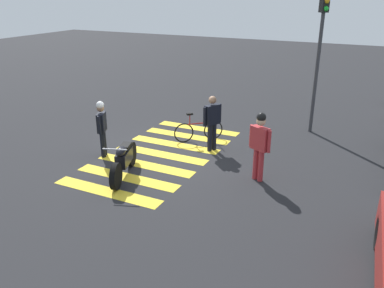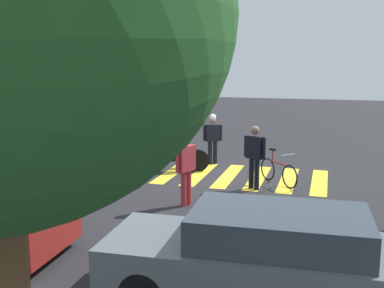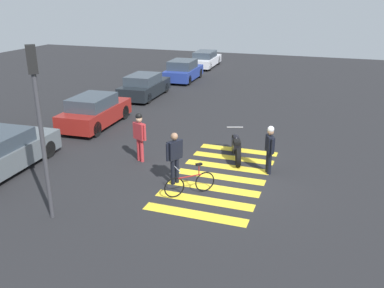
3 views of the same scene
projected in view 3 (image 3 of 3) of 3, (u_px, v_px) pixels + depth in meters
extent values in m
plane|color=#232326|center=(220.00, 177.00, 14.11)|extent=(60.00, 60.00, 0.00)
cylinder|color=black|center=(234.00, 143.00, 16.20)|extent=(0.70, 0.36, 0.69)
cylinder|color=black|center=(238.00, 158.00, 14.82)|extent=(0.70, 0.36, 0.69)
cube|color=black|center=(236.00, 146.00, 15.40)|extent=(0.85, 0.53, 0.36)
ellipsoid|color=black|center=(236.00, 137.00, 15.52)|extent=(0.53, 0.38, 0.24)
cube|color=black|center=(237.00, 142.00, 15.13)|extent=(0.49, 0.37, 0.12)
cylinder|color=#A5A5AD|center=(235.00, 127.00, 15.88)|extent=(0.24, 0.60, 0.04)
torus|color=black|center=(174.00, 187.00, 12.58)|extent=(0.48, 0.51, 0.66)
torus|color=black|center=(205.00, 182.00, 12.97)|extent=(0.48, 0.51, 0.66)
cylinder|color=maroon|center=(190.00, 176.00, 12.68)|extent=(0.58, 0.62, 0.04)
cylinder|color=maroon|center=(199.00, 170.00, 12.74)|extent=(0.05, 0.05, 0.34)
cube|color=black|center=(199.00, 164.00, 12.68)|extent=(0.21, 0.21, 0.06)
cylinder|color=#99999E|center=(177.00, 169.00, 12.42)|extent=(0.36, 0.33, 0.03)
cylinder|color=black|center=(269.00, 163.00, 14.19)|extent=(0.14, 0.14, 0.79)
cylinder|color=black|center=(268.00, 161.00, 14.36)|extent=(0.14, 0.14, 0.79)
cube|color=black|center=(270.00, 144.00, 14.04)|extent=(0.50, 0.38, 0.56)
sphere|color=#8C664C|center=(271.00, 132.00, 13.89)|extent=(0.22, 0.22, 0.22)
cylinder|color=black|center=(272.00, 147.00, 13.78)|extent=(0.09, 0.09, 0.53)
cylinder|color=black|center=(268.00, 141.00, 14.30)|extent=(0.09, 0.09, 0.53)
sphere|color=white|center=(271.00, 129.00, 13.86)|extent=(0.23, 0.23, 0.23)
cylinder|color=black|center=(177.00, 170.00, 13.54)|extent=(0.14, 0.14, 0.87)
cylinder|color=black|center=(173.00, 172.00, 13.43)|extent=(0.14, 0.14, 0.87)
cube|color=black|center=(175.00, 150.00, 13.23)|extent=(0.54, 0.41, 0.61)
sphere|color=#8C664C|center=(174.00, 136.00, 13.07)|extent=(0.23, 0.23, 0.23)
cylinder|color=black|center=(181.00, 148.00, 13.43)|extent=(0.09, 0.09, 0.58)
cylinder|color=black|center=(167.00, 152.00, 13.03)|extent=(0.09, 0.09, 0.58)
cylinder|color=#B22D33|center=(139.00, 149.00, 15.34)|extent=(0.14, 0.14, 0.86)
cylinder|color=#B22D33|center=(142.00, 151.00, 15.23)|extent=(0.14, 0.14, 0.86)
cube|color=#B22D33|center=(139.00, 131.00, 15.03)|extent=(0.39, 0.54, 0.61)
sphere|color=tan|center=(139.00, 119.00, 14.87)|extent=(0.23, 0.23, 0.23)
cylinder|color=#B22D33|center=(134.00, 129.00, 15.23)|extent=(0.09, 0.09, 0.58)
cylinder|color=#B22D33|center=(145.00, 133.00, 14.83)|extent=(0.09, 0.09, 0.58)
sphere|color=black|center=(139.00, 116.00, 14.83)|extent=(0.25, 0.25, 0.25)
cube|color=yellow|center=(195.00, 214.00, 11.71)|extent=(0.45, 3.07, 0.01)
cube|color=yellow|center=(204.00, 200.00, 12.51)|extent=(0.45, 3.07, 0.01)
cube|color=yellow|center=(213.00, 188.00, 13.31)|extent=(0.45, 3.07, 0.01)
cube|color=yellow|center=(220.00, 177.00, 14.10)|extent=(0.45, 3.07, 0.01)
cube|color=yellow|center=(227.00, 167.00, 14.90)|extent=(0.45, 3.07, 0.01)
cube|color=yellow|center=(233.00, 158.00, 15.70)|extent=(0.45, 3.07, 0.01)
cube|color=yellow|center=(238.00, 150.00, 16.50)|extent=(0.45, 3.07, 0.01)
cylinder|color=black|center=(15.00, 145.00, 16.08)|extent=(0.66, 0.25, 0.65)
cylinder|color=black|center=(48.00, 149.00, 15.67)|extent=(0.66, 0.25, 0.65)
cube|color=slate|center=(2.00, 156.00, 14.39)|extent=(4.68, 1.93, 0.74)
cube|color=#F2EDCC|center=(29.00, 132.00, 16.54)|extent=(0.09, 0.20, 0.12)
cube|color=#F2EDCC|center=(53.00, 135.00, 16.24)|extent=(0.09, 0.20, 0.12)
cylinder|color=black|center=(96.00, 110.00, 20.86)|extent=(0.69, 0.25, 0.69)
cylinder|color=black|center=(124.00, 112.00, 20.44)|extent=(0.69, 0.25, 0.69)
cylinder|color=black|center=(65.00, 126.00, 18.33)|extent=(0.69, 0.25, 0.69)
cylinder|color=black|center=(96.00, 129.00, 17.91)|extent=(0.69, 0.25, 0.69)
cube|color=maroon|center=(96.00, 114.00, 19.31)|extent=(4.22, 1.94, 0.74)
cube|color=#333D47|center=(92.00, 102.00, 18.90)|extent=(2.31, 1.64, 0.55)
cube|color=#F2EDCC|center=(105.00, 101.00, 21.25)|extent=(0.09, 0.20, 0.12)
cube|color=#F2EDCC|center=(125.00, 102.00, 20.95)|extent=(0.09, 0.20, 0.12)
cylinder|color=black|center=(142.00, 86.00, 26.23)|extent=(0.62, 0.25, 0.61)
cylinder|color=black|center=(165.00, 88.00, 25.81)|extent=(0.62, 0.25, 0.61)
cylinder|color=black|center=(123.00, 96.00, 23.68)|extent=(0.62, 0.25, 0.61)
cylinder|color=black|center=(148.00, 98.00, 23.26)|extent=(0.62, 0.25, 0.61)
cube|color=black|center=(145.00, 88.00, 24.67)|extent=(4.25, 1.95, 0.71)
cube|color=#333D47|center=(143.00, 79.00, 24.27)|extent=(2.32, 1.65, 0.51)
cube|color=#F2EDCC|center=(149.00, 80.00, 26.62)|extent=(0.09, 0.20, 0.12)
cube|color=#F2EDCC|center=(166.00, 81.00, 26.32)|extent=(0.09, 0.20, 0.12)
cylinder|color=black|center=(179.00, 72.00, 30.85)|extent=(0.67, 0.25, 0.66)
cylinder|color=black|center=(200.00, 73.00, 30.41)|extent=(0.67, 0.25, 0.66)
cylinder|color=black|center=(166.00, 79.00, 28.39)|extent=(0.67, 0.25, 0.66)
cylinder|color=black|center=(189.00, 80.00, 27.95)|extent=(0.67, 0.25, 0.66)
cube|color=navy|center=(183.00, 73.00, 29.33)|extent=(4.10, 2.01, 0.69)
cube|color=#333D47|center=(182.00, 64.00, 28.93)|extent=(2.24, 1.71, 0.60)
cube|color=#F2EDCC|center=(184.00, 67.00, 31.23)|extent=(0.09, 0.20, 0.12)
cube|color=#F2EDCC|center=(199.00, 67.00, 30.91)|extent=(0.09, 0.20, 0.12)
cylinder|color=black|center=(202.00, 60.00, 36.27)|extent=(0.72, 0.25, 0.71)
cylinder|color=black|center=(218.00, 60.00, 35.88)|extent=(0.72, 0.25, 0.71)
cylinder|color=black|center=(192.00, 65.00, 33.51)|extent=(0.72, 0.25, 0.71)
cylinder|color=black|center=(209.00, 66.00, 33.12)|extent=(0.72, 0.25, 0.71)
cube|color=silver|center=(206.00, 61.00, 34.64)|extent=(4.59, 1.88, 0.62)
cube|color=#333D47|center=(205.00, 54.00, 34.24)|extent=(2.50, 1.58, 0.52)
cube|color=#F2EDCC|center=(206.00, 56.00, 36.75)|extent=(0.09, 0.20, 0.12)
cube|color=#F2EDCC|center=(218.00, 56.00, 36.46)|extent=(0.09, 0.20, 0.12)
cylinder|color=#38383D|center=(44.00, 150.00, 10.89)|extent=(0.12, 0.12, 4.04)
cube|color=black|center=(32.00, 59.00, 10.07)|extent=(0.34, 0.34, 0.70)
sphere|color=red|center=(30.00, 49.00, 10.10)|extent=(0.16, 0.16, 0.16)
sphere|color=orange|center=(32.00, 59.00, 10.18)|extent=(0.16, 0.16, 0.16)
sphere|color=green|center=(33.00, 68.00, 10.26)|extent=(0.16, 0.16, 0.16)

